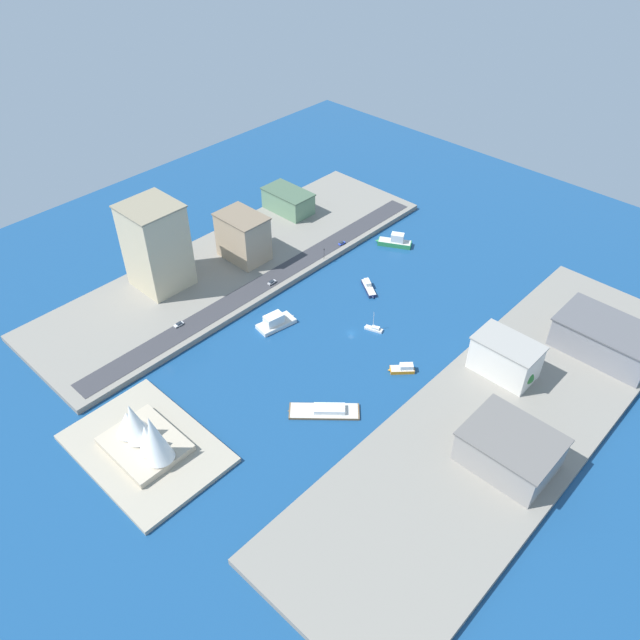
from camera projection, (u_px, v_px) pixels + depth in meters
name	position (u px, v px, depth m)	size (l,w,h in m)	color
ground_plane	(351.00, 333.00, 308.50)	(440.00, 440.00, 0.00)	navy
quay_west	(503.00, 421.00, 263.12)	(70.00, 240.00, 2.97)	gray
quay_east	(238.00, 264.00, 351.98)	(70.00, 240.00, 2.97)	gray
peninsula_point	(146.00, 448.00, 252.47)	(64.15, 44.92, 2.00)	#A89E89
road_strip	(269.00, 280.00, 337.44)	(12.28, 228.00, 0.15)	#38383D
ferry_green_doubledeck	(395.00, 241.00, 367.57)	(20.76, 14.51, 7.90)	#2D8C4C
barge_flat_brown	(326.00, 410.00, 268.00)	(28.24, 26.88, 3.19)	brown
water_taxi_orange	(403.00, 369.00, 287.02)	(10.90, 10.97, 4.10)	orange
patrol_launch_navy	(368.00, 287.00, 335.27)	(15.46, 11.86, 4.05)	#1E284C
sailboat_small_white	(374.00, 329.00, 309.70)	(9.78, 5.58, 11.08)	white
ferry_white_commuter	(275.00, 322.00, 311.23)	(11.82, 21.06, 7.03)	silver
warehouse_low_gray	(606.00, 339.00, 289.15)	(44.95, 27.56, 15.36)	gray
carpark_squat_concrete	(510.00, 449.00, 240.21)	(34.92, 28.35, 14.99)	gray
apartment_midrise_tan	(243.00, 237.00, 346.43)	(27.38, 19.32, 26.23)	tan
hotel_broad_white	(505.00, 357.00, 277.87)	(28.84, 17.97, 17.69)	silver
terminal_long_green	(288.00, 201.00, 390.47)	(31.42, 17.80, 13.42)	slate
office_block_beige	(156.00, 246.00, 320.83)	(27.56, 26.54, 46.43)	#C6B793
sedan_silver	(272.00, 282.00, 334.32)	(2.02, 4.91, 1.69)	black
van_white	(179.00, 324.00, 307.61)	(2.05, 4.97, 1.57)	black
hatchback_blue	(342.00, 243.00, 363.91)	(1.91, 4.39, 1.58)	black
traffic_light_waterfront	(324.00, 252.00, 350.57)	(0.36, 0.36, 6.50)	black
opera_landmark	(143.00, 434.00, 245.78)	(33.11, 25.72, 24.84)	#BCAD93
park_tree_cluster	(523.00, 370.00, 275.70)	(15.19, 13.36, 9.01)	brown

